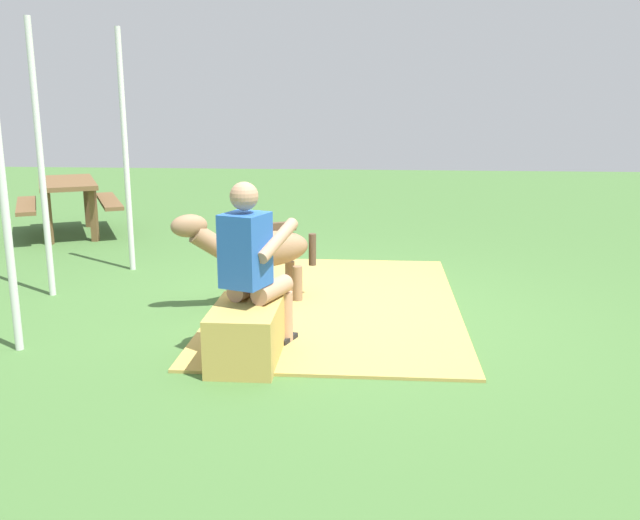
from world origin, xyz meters
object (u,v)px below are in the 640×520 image
object	(u,v)px
pony_standing	(255,249)
tent_pole_left	(2,181)
tent_pole_mid	(41,162)
picnic_bench	(68,193)
person_seated	(254,262)
tent_pole_right	(125,153)
hay_bale	(246,334)

from	to	relation	value
pony_standing	tent_pole_left	world-z (taller)	tent_pole_left
tent_pole_mid	picnic_bench	distance (m)	3.12
tent_pole_mid	picnic_bench	bearing A→B (deg)	20.61
person_seated	picnic_bench	xyz separation A→B (m)	(4.23, 3.28, -0.13)
tent_pole_left	tent_pole_right	world-z (taller)	same
pony_standing	tent_pole_mid	world-z (taller)	tent_pole_mid
hay_bale	tent_pole_right	xyz separation A→B (m)	(2.58, 1.74, 1.07)
picnic_bench	person_seated	bearing A→B (deg)	-142.23
person_seated	tent_pole_mid	size ratio (longest dim) A/B	0.51
person_seated	tent_pole_right	world-z (taller)	tent_pole_right
person_seated	pony_standing	distance (m)	1.27
person_seated	tent_pole_left	distance (m)	1.89
person_seated	tent_pole_right	size ratio (longest dim) A/B	0.51
tent_pole_left	picnic_bench	bearing A→B (deg)	19.09
tent_pole_left	tent_pole_mid	xyz separation A→B (m)	(1.44, 0.41, 0.00)
pony_standing	tent_pole_right	xyz separation A→B (m)	(1.19, 1.58, 0.76)
tent_pole_right	picnic_bench	distance (m)	2.45
tent_pole_right	picnic_bench	bearing A→B (deg)	39.65
person_seated	pony_standing	bearing A→B (deg)	9.41
person_seated	tent_pole_mid	distance (m)	2.67
tent_pole_mid	picnic_bench	xyz separation A→B (m)	(2.84, 1.07, -0.70)
person_seated	tent_pole_right	distance (m)	3.06
hay_bale	person_seated	world-z (taller)	person_seated
hay_bale	person_seated	xyz separation A→B (m)	(0.15, -0.04, 0.50)
picnic_bench	tent_pole_left	bearing A→B (deg)	-160.91
tent_pole_left	pony_standing	bearing A→B (deg)	-51.08
tent_pole_left	picnic_bench	distance (m)	4.58
tent_pole_left	tent_pole_right	xyz separation A→B (m)	(2.47, -0.02, 0.00)
tent_pole_left	tent_pole_mid	distance (m)	1.49
pony_standing	tent_pole_left	distance (m)	2.18
picnic_bench	tent_pole_right	bearing A→B (deg)	-140.35
person_seated	pony_standing	xyz separation A→B (m)	(1.24, 0.21, -0.18)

